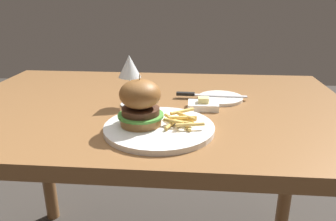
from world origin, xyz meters
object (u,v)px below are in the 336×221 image
at_px(bread_plate, 220,98).
at_px(butter_dish, 203,105).
at_px(main_plate, 159,128).
at_px(table_knife, 205,95).
at_px(wine_glass, 130,69).
at_px(burger_sandwich, 139,102).

xyz_separation_m(bread_plate, butter_dish, (-0.06, -0.09, 0.01)).
distance_m(main_plate, bread_plate, 0.32).
bearing_deg(table_knife, wine_glass, -160.56).
bearing_deg(bread_plate, wine_glass, -164.31).
relative_size(wine_glass, butter_dish, 1.72).
distance_m(burger_sandwich, bread_plate, 0.35).
height_order(burger_sandwich, bread_plate, burger_sandwich).
bearing_deg(main_plate, butter_dish, 56.94).
xyz_separation_m(table_knife, butter_dish, (-0.01, -0.10, -0.00)).
bearing_deg(wine_glass, main_plate, -60.06).
xyz_separation_m(wine_glass, bread_plate, (0.28, 0.08, -0.11)).
xyz_separation_m(main_plate, wine_glass, (-0.11, 0.19, 0.11)).
bearing_deg(butter_dish, bread_plate, 58.48).
distance_m(wine_glass, table_knife, 0.26).
bearing_deg(burger_sandwich, main_plate, -4.62).
height_order(table_knife, butter_dish, butter_dish).
bearing_deg(burger_sandwich, table_knife, 57.39).
xyz_separation_m(bread_plate, table_knife, (-0.05, 0.00, 0.01)).
height_order(main_plate, wine_glass, wine_glass).
relative_size(main_plate, table_knife, 1.22).
xyz_separation_m(main_plate, bread_plate, (0.17, 0.27, -0.00)).
distance_m(main_plate, butter_dish, 0.21).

